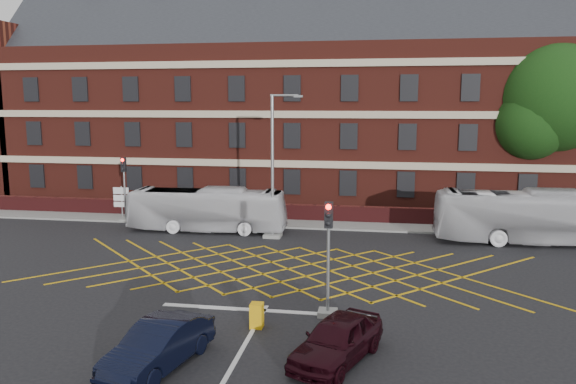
% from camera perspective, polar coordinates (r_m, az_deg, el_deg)
% --- Properties ---
extents(ground, '(120.00, 120.00, 0.00)m').
position_cam_1_polar(ground, '(24.99, -0.78, -9.13)').
color(ground, black).
rests_on(ground, ground).
extents(victorian_building, '(51.00, 12.17, 20.40)m').
position_cam_1_polar(victorian_building, '(45.54, 4.46, 9.06)').
color(victorian_building, '#571E16').
rests_on(victorian_building, ground).
extents(boundary_wall, '(56.00, 0.50, 1.10)m').
position_cam_1_polar(boundary_wall, '(37.32, 2.74, -2.17)').
color(boundary_wall, '#4A1314').
rests_on(boundary_wall, ground).
extents(far_pavement, '(60.00, 3.00, 0.12)m').
position_cam_1_polar(far_pavement, '(36.45, 2.56, -3.22)').
color(far_pavement, slate).
rests_on(far_pavement, ground).
extents(box_junction_hatching, '(8.22, 8.22, 0.02)m').
position_cam_1_polar(box_junction_hatching, '(26.87, -0.02, -7.80)').
color(box_junction_hatching, '#CC990C').
rests_on(box_junction_hatching, ground).
extents(stop_line, '(8.00, 0.30, 0.02)m').
position_cam_1_polar(stop_line, '(21.75, -2.44, -11.93)').
color(stop_line, silver).
rests_on(stop_line, ground).
extents(bus_left, '(9.68, 2.46, 2.68)m').
position_cam_1_polar(bus_left, '(34.68, -8.20, -1.78)').
color(bus_left, silver).
rests_on(bus_left, ground).
extents(bus_right, '(10.90, 2.74, 3.02)m').
position_cam_1_polar(bus_right, '(34.18, 23.74, -2.33)').
color(bus_right, '#BDBCC1').
rests_on(bus_right, ground).
extents(car_navy, '(2.38, 4.42, 1.38)m').
position_cam_1_polar(car_navy, '(17.63, -13.01, -14.96)').
color(car_navy, black).
rests_on(car_navy, ground).
extents(car_maroon, '(3.06, 4.38, 1.38)m').
position_cam_1_polar(car_maroon, '(17.66, 5.01, -14.70)').
color(car_maroon, black).
rests_on(car_maroon, ground).
extents(deciduous_tree, '(7.66, 7.46, 11.84)m').
position_cam_1_polar(deciduous_tree, '(42.15, 25.20, 7.89)').
color(deciduous_tree, black).
rests_on(deciduous_tree, ground).
extents(traffic_light_near, '(0.70, 0.70, 4.27)m').
position_cam_1_polar(traffic_light_near, '(20.75, 4.09, -7.87)').
color(traffic_light_near, slate).
rests_on(traffic_light_near, ground).
extents(traffic_light_far, '(0.70, 0.70, 4.27)m').
position_cam_1_polar(traffic_light_far, '(38.54, -16.23, -0.33)').
color(traffic_light_far, slate).
rests_on(traffic_light_far, ground).
extents(street_lamp, '(2.25, 1.00, 8.27)m').
position_cam_1_polar(street_lamp, '(32.52, -1.46, 0.19)').
color(street_lamp, slate).
rests_on(street_lamp, ground).
extents(direction_signs, '(1.10, 0.16, 2.20)m').
position_cam_1_polar(direction_signs, '(39.85, -16.58, -0.61)').
color(direction_signs, gray).
rests_on(direction_signs, ground).
extents(utility_cabinet, '(0.43, 0.44, 0.88)m').
position_cam_1_polar(utility_cabinet, '(20.11, -3.19, -12.41)').
color(utility_cabinet, '#E5A80D').
rests_on(utility_cabinet, ground).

